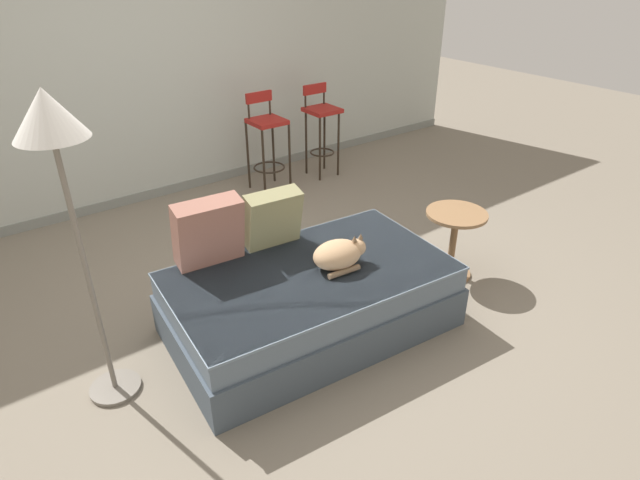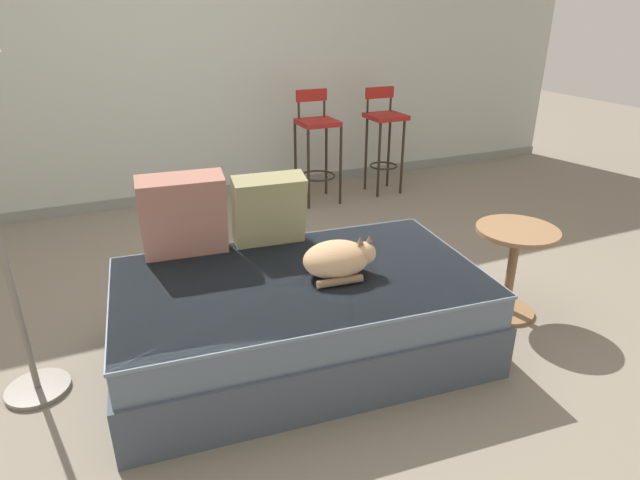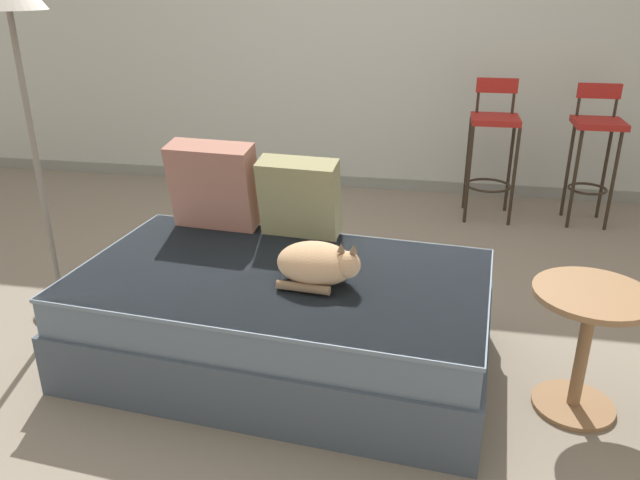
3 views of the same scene
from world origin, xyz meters
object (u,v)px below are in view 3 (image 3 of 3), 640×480
at_px(couch, 282,317).
at_px(throw_pillow_middle, 299,198).
at_px(throw_pillow_corner, 214,185).
at_px(bar_stool_near_window, 493,140).
at_px(bar_stool_by_doorway, 595,141).
at_px(side_table, 586,334).
at_px(cat, 318,264).
at_px(floor_lamp, 11,21).

distance_m(couch, throw_pillow_middle, 0.58).
relative_size(throw_pillow_corner, bar_stool_near_window, 0.45).
xyz_separation_m(couch, bar_stool_by_doorway, (1.67, 2.10, 0.36)).
bearing_deg(throw_pillow_corner, couch, -45.44).
xyz_separation_m(throw_pillow_corner, side_table, (1.67, -0.56, -0.32)).
distance_m(cat, bar_stool_near_window, 2.32).
height_order(throw_pillow_corner, bar_stool_near_window, bar_stool_near_window).
bearing_deg(throw_pillow_corner, cat, -39.99).
relative_size(couch, bar_stool_near_window, 1.91).
bearing_deg(couch, throw_pillow_corner, 134.56).
bearing_deg(side_table, cat, 177.70).
distance_m(bar_stool_near_window, bar_stool_by_doorway, 0.67).
distance_m(bar_stool_by_doorway, side_table, 2.27).
relative_size(cat, bar_stool_near_window, 0.37).
bearing_deg(cat, throw_pillow_middle, 110.70).
height_order(throw_pillow_middle, cat, throw_pillow_middle).
relative_size(bar_stool_by_doorway, side_table, 1.82).
xyz_separation_m(bar_stool_by_doorway, side_table, (-0.45, -2.21, -0.24)).
bearing_deg(throw_pillow_corner, throw_pillow_middle, -5.11).
bearing_deg(bar_stool_by_doorway, couch, -128.47).
xyz_separation_m(bar_stool_by_doorway, floor_lamp, (-2.88, -1.89, 0.84)).
distance_m(cat, bar_stool_by_doorway, 2.63).
xyz_separation_m(couch, side_table, (1.22, -0.11, 0.12)).
relative_size(bar_stool_near_window, bar_stool_by_doorway, 1.02).
xyz_separation_m(cat, bar_stool_by_doorway, (1.50, 2.17, 0.06)).
height_order(bar_stool_by_doorway, floor_lamp, floor_lamp).
relative_size(throw_pillow_corner, bar_stool_by_doorway, 0.46).
bearing_deg(side_table, throw_pillow_middle, 157.02).
distance_m(couch, bar_stool_by_doorway, 2.71).
bearing_deg(bar_stool_near_window, throw_pillow_middle, -120.81).
height_order(side_table, floor_lamp, floor_lamp).
distance_m(throw_pillow_corner, throw_pillow_middle, 0.44).
bearing_deg(throw_pillow_corner, bar_stool_near_window, 48.80).
xyz_separation_m(throw_pillow_middle, cat, (0.18, -0.48, -0.11)).
bearing_deg(cat, bar_stool_near_window, 69.15).
height_order(throw_pillow_corner, floor_lamp, floor_lamp).
bearing_deg(throw_pillow_middle, couch, -89.00).
bearing_deg(throw_pillow_middle, bar_stool_by_doorway, 45.21).
bearing_deg(bar_stool_by_doorway, cat, -124.60).
relative_size(throw_pillow_corner, side_table, 0.84).
height_order(cat, bar_stool_near_window, bar_stool_near_window).
bearing_deg(couch, cat, -21.17).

